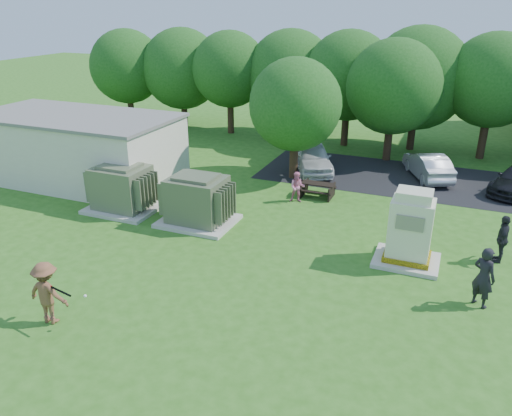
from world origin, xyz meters
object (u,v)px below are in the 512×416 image
at_px(person_at_picnic, 297,187).
at_px(batter, 47,293).
at_px(picnic_table, 318,188).
at_px(person_walking_right, 502,239).
at_px(generator_cabinet, 410,232).
at_px(transformer_right, 197,201).
at_px(car_white, 313,157).
at_px(car_silver_a, 428,166).
at_px(transformer_left, 122,189).
at_px(person_by_generator, 484,277).

bearing_deg(person_at_picnic, batter, -122.36).
xyz_separation_m(picnic_table, person_walking_right, (7.65, -3.66, 0.46)).
distance_m(generator_cabinet, person_walking_right, 3.30).
bearing_deg(transformer_right, person_at_picnic, 51.09).
distance_m(car_white, car_silver_a, 5.93).
bearing_deg(person_at_picnic, transformer_left, -165.54).
xyz_separation_m(person_at_picnic, car_silver_a, (5.18, 5.77, -0.05)).
bearing_deg(car_silver_a, batter, 38.24).
relative_size(transformer_right, picnic_table, 1.95).
bearing_deg(picnic_table, person_walking_right, -25.57).
bearing_deg(person_at_picnic, transformer_right, -143.71).
xyz_separation_m(transformer_left, person_walking_right, (15.09, 1.14, -0.10)).
relative_size(transformer_left, batter, 1.59).
bearing_deg(person_walking_right, car_white, -125.55).
xyz_separation_m(generator_cabinet, car_white, (-5.98, 8.63, -0.43)).
height_order(person_at_picnic, car_white, car_white).
distance_m(generator_cabinet, batter, 11.68).
xyz_separation_m(person_at_picnic, person_walking_right, (8.34, -2.64, 0.16)).
distance_m(transformer_right, picnic_table, 6.11).
height_order(transformer_left, batter, transformer_left).
bearing_deg(transformer_right, car_white, 74.03).
relative_size(transformer_left, generator_cabinet, 1.11).
height_order(transformer_left, person_by_generator, transformer_left).
xyz_separation_m(person_at_picnic, car_white, (-0.64, 4.65, 0.04)).
distance_m(generator_cabinet, person_at_picnic, 6.68).
xyz_separation_m(transformer_left, car_white, (6.11, 8.43, -0.22)).
bearing_deg(person_walking_right, person_by_generator, -7.58).
relative_size(batter, person_walking_right, 1.08).
bearing_deg(picnic_table, transformer_left, -147.13).
bearing_deg(picnic_table, person_by_generator, -44.58).
relative_size(generator_cabinet, person_by_generator, 1.39).
bearing_deg(transformer_left, person_by_generator, -8.29).
xyz_separation_m(transformer_right, picnic_table, (3.74, 4.81, -0.56)).
xyz_separation_m(generator_cabinet, person_walking_right, (2.99, 1.34, -0.31)).
bearing_deg(picnic_table, car_silver_a, 46.54).
xyz_separation_m(transformer_right, car_white, (2.41, 8.43, -0.22)).
xyz_separation_m(transformer_left, car_silver_a, (11.94, 9.56, -0.31)).
bearing_deg(car_white, car_silver_a, -13.74).
xyz_separation_m(batter, car_white, (2.99, 16.11, -0.19)).
bearing_deg(person_by_generator, picnic_table, -9.23).
bearing_deg(person_walking_right, car_silver_a, -155.93).
height_order(transformer_left, picnic_table, transformer_left).
bearing_deg(car_silver_a, transformer_left, 14.00).
bearing_deg(person_by_generator, person_walking_right, -65.77).
distance_m(batter, person_by_generator, 12.62).
relative_size(generator_cabinet, car_silver_a, 0.67).
height_order(person_by_generator, car_white, person_by_generator).
xyz_separation_m(generator_cabinet, batter, (-8.97, -7.48, -0.24)).
bearing_deg(person_walking_right, transformer_left, -82.13).
distance_m(transformer_left, generator_cabinet, 12.10).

